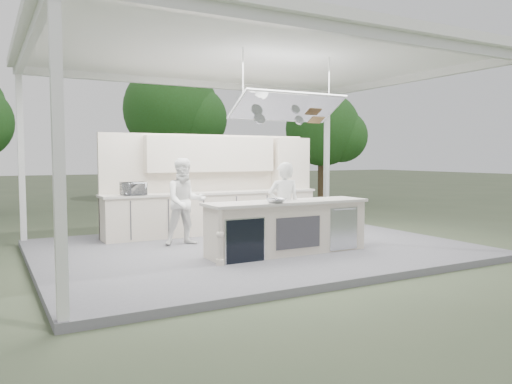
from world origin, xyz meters
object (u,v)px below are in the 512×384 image
back_counter (214,212)px  sous_chef (185,202)px  demo_island (287,227)px  head_chef (284,207)px

back_counter → sous_chef: size_ratio=2.96×
sous_chef → demo_island: bearing=-47.9°
head_chef → sous_chef: size_ratio=0.96×
demo_island → head_chef: (0.07, 0.21, 0.35)m
demo_island → back_counter: same height
demo_island → sous_chef: sous_chef is taller
demo_island → back_counter: (-0.18, 2.81, 0.00)m
demo_island → head_chef: size_ratio=1.89×
back_counter → head_chef: head_chef is taller
demo_island → head_chef: head_chef is taller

